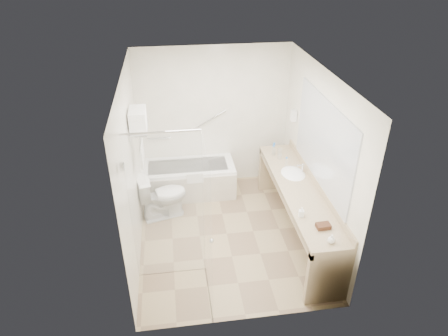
{
  "coord_description": "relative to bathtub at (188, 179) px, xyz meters",
  "views": [
    {
      "loc": [
        -0.72,
        -4.76,
        3.96
      ],
      "look_at": [
        0.0,
        0.3,
        1.0
      ],
      "focal_mm": 32.0,
      "sensor_mm": 36.0,
      "label": 1
    }
  ],
  "objects": [
    {
      "name": "wall_front",
      "position": [
        0.5,
        -2.84,
        0.97
      ],
      "size": [
        2.6,
        0.1,
        2.5
      ],
      "primitive_type": "cube",
      "color": "white",
      "rests_on": "ground"
    },
    {
      "name": "drinking_glass_near",
      "position": [
        1.51,
        -0.36,
        0.62
      ],
      "size": [
        0.09,
        0.09,
        0.1
      ],
      "primitive_type": "cylinder",
      "rotation": [
        0.0,
        0.0,
        0.13
      ],
      "color": "silver",
      "rests_on": "vanity_counter"
    },
    {
      "name": "wall_back",
      "position": [
        0.5,
        0.36,
        0.97
      ],
      "size": [
        2.6,
        0.1,
        2.5
      ],
      "primitive_type": "cube",
      "color": "white",
      "rests_on": "ground"
    },
    {
      "name": "wall_left",
      "position": [
        -0.8,
        -1.24,
        0.97
      ],
      "size": [
        0.1,
        3.2,
        2.5
      ],
      "primitive_type": "cube",
      "color": "white",
      "rests_on": "ground"
    },
    {
      "name": "water_bottle_mid",
      "position": [
        1.4,
        -0.39,
        0.66
      ],
      "size": [
        0.06,
        0.06,
        0.19
      ],
      "rotation": [
        0.0,
        0.0,
        -0.16
      ],
      "color": "silver",
      "rests_on": "vanity_counter"
    },
    {
      "name": "floor",
      "position": [
        0.5,
        -1.24,
        -0.28
      ],
      "size": [
        3.2,
        3.2,
        0.0
      ],
      "primitive_type": "plane",
      "color": "tan",
      "rests_on": "ground"
    },
    {
      "name": "grab_bar_short",
      "position": [
        -0.45,
        0.32,
        0.67
      ],
      "size": [
        0.4,
        0.03,
        0.03
      ],
      "primitive_type": "cylinder",
      "rotation": [
        0.0,
        1.57,
        0.0
      ],
      "color": "silver",
      "rests_on": "wall_back"
    },
    {
      "name": "amenity_basket",
      "position": [
        1.54,
        -2.32,
        0.6
      ],
      "size": [
        0.18,
        0.12,
        0.06
      ],
      "primitive_type": "cube",
      "rotation": [
        0.0,
        0.0,
        0.05
      ],
      "color": "#4E2C1C",
      "rests_on": "vanity_counter"
    },
    {
      "name": "bathtub",
      "position": [
        0.0,
        0.0,
        0.0
      ],
      "size": [
        1.6,
        0.73,
        0.59
      ],
      "color": "white",
      "rests_on": "floor"
    },
    {
      "name": "drinking_glass_far",
      "position": [
        1.47,
        -0.51,
        0.62
      ],
      "size": [
        0.09,
        0.09,
        0.09
      ],
      "primitive_type": "cylinder",
      "rotation": [
        0.0,
        0.0,
        0.4
      ],
      "color": "silver",
      "rests_on": "vanity_counter"
    },
    {
      "name": "toilet",
      "position": [
        -0.45,
        -0.62,
        0.11
      ],
      "size": [
        0.86,
        0.62,
        0.76
      ],
      "primitive_type": "imported",
      "rotation": [
        0.0,
        0.0,
        1.83
      ],
      "color": "white",
      "rests_on": "floor"
    },
    {
      "name": "wall_right",
      "position": [
        1.8,
        -1.24,
        0.97
      ],
      "size": [
        0.1,
        3.2,
        2.5
      ],
      "primitive_type": "cube",
      "color": "white",
      "rests_on": "ground"
    },
    {
      "name": "water_bottle_right",
      "position": [
        1.5,
        -0.77,
        0.65
      ],
      "size": [
        0.05,
        0.05,
        0.17
      ],
      "rotation": [
        0.0,
        0.0,
        -0.1
      ],
      "color": "silver",
      "rests_on": "vanity_counter"
    },
    {
      "name": "soap_bottle_b",
      "position": [
        1.54,
        -2.59,
        0.62
      ],
      "size": [
        0.11,
        0.13,
        0.09
      ],
      "primitive_type": "imported",
      "rotation": [
        0.0,
        0.0,
        -0.22
      ],
      "color": "white",
      "rests_on": "vanity_counter"
    },
    {
      "name": "vanity_counter",
      "position": [
        1.52,
        -1.39,
        0.36
      ],
      "size": [
        0.55,
        2.7,
        0.95
      ],
      "color": "tan",
      "rests_on": "floor"
    },
    {
      "name": "hairdryer_unit",
      "position": [
        1.75,
        -0.19,
        1.17
      ],
      "size": [
        0.08,
        0.1,
        0.18
      ],
      "primitive_type": "cube",
      "color": "white",
      "rests_on": "wall_right"
    },
    {
      "name": "ceiling",
      "position": [
        0.5,
        -1.24,
        2.22
      ],
      "size": [
        2.6,
        3.2,
        0.1
      ],
      "primitive_type": "cube",
      "color": "silver",
      "rests_on": "wall_back"
    },
    {
      "name": "towel_shelf",
      "position": [
        -0.67,
        -0.89,
        1.48
      ],
      "size": [
        0.24,
        0.55,
        0.81
      ],
      "color": "silver",
      "rests_on": "wall_left"
    },
    {
      "name": "soap_bottle_a",
      "position": [
        1.34,
        -2.05,
        0.61
      ],
      "size": [
        0.08,
        0.15,
        0.06
      ],
      "primitive_type": "imported",
      "rotation": [
        0.0,
        0.0,
        -0.13
      ],
      "color": "white",
      "rests_on": "vanity_counter"
    },
    {
      "name": "sink",
      "position": [
        1.55,
        -0.99,
        0.54
      ],
      "size": [
        0.4,
        0.52,
        0.14
      ],
      "primitive_type": "ellipsoid",
      "color": "white",
      "rests_on": "vanity_counter"
    },
    {
      "name": "water_bottle_left",
      "position": [
        1.41,
        -0.34,
        0.67
      ],
      "size": [
        0.06,
        0.06,
        0.21
      ],
      "rotation": [
        0.0,
        0.0,
        0.04
      ],
      "color": "silver",
      "rests_on": "vanity_counter"
    },
    {
      "name": "shower_enclosure",
      "position": [
        -0.13,
        -2.16,
        0.79
      ],
      "size": [
        0.96,
        0.91,
        2.11
      ],
      "color": "silver",
      "rests_on": "floor"
    },
    {
      "name": "grab_bar_long",
      "position": [
        0.45,
        0.32,
        0.97
      ],
      "size": [
        0.53,
        0.03,
        0.33
      ],
      "primitive_type": "cylinder",
      "rotation": [
        0.0,
        1.05,
        0.0
      ],
      "color": "silver",
      "rests_on": "wall_back"
    },
    {
      "name": "faucet",
      "position": [
        1.7,
        -0.99,
        0.65
      ],
      "size": [
        0.03,
        0.03,
        0.14
      ],
      "primitive_type": "cylinder",
      "color": "silver",
      "rests_on": "vanity_counter"
    },
    {
      "name": "mirror",
      "position": [
        1.79,
        -1.39,
        1.27
      ],
      "size": [
        0.02,
        2.0,
        1.2
      ],
      "primitive_type": "cube",
      "color": "silver",
      "rests_on": "wall_right"
    }
  ]
}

